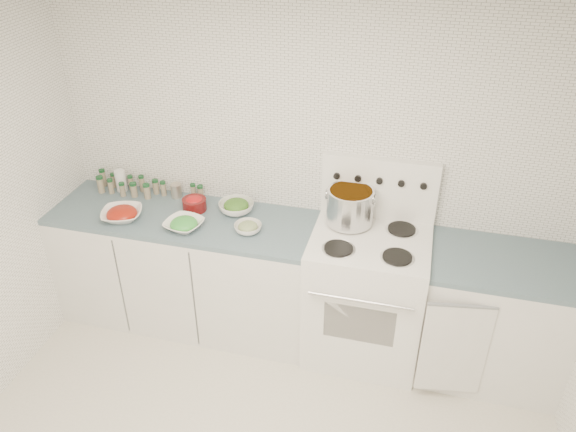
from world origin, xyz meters
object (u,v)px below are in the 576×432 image
Objects in this scene: stock_pot at (350,205)px; bowl_tomato at (122,214)px; stove at (366,292)px; bowl_snowpea at (184,224)px.

stock_pot reaches higher than bowl_tomato.
stove is 0.62m from stock_pot.
stock_pot is 0.97× the size of bowl_tomato.
bowl_snowpea is at bearing -173.28° from stove.
stove is 4.14× the size of stock_pot.
bowl_tomato is 0.46m from bowl_snowpea.
bowl_tomato is at bearing -175.46° from stove.
stock_pot is at bearing 138.59° from stove.
stove is 4.71× the size of bowl_snowpea.
bowl_tomato reaches higher than bowl_snowpea.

